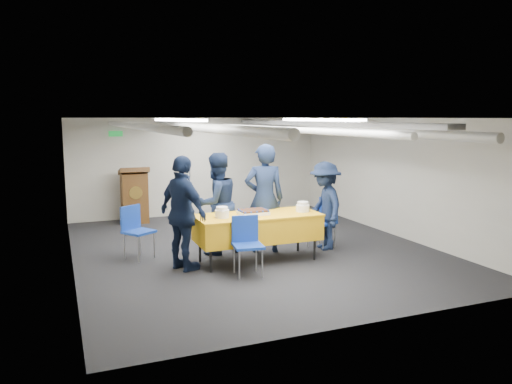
{
  "coord_description": "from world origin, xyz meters",
  "views": [
    {
      "loc": [
        -3.14,
        -8.01,
        2.32
      ],
      "look_at": [
        -0.02,
        -0.2,
        1.05
      ],
      "focal_mm": 35.0,
      "sensor_mm": 36.0,
      "label": 1
    }
  ],
  "objects_px": {
    "chair_left": "(135,226)",
    "sailor_c": "(183,213)",
    "podium": "(134,195)",
    "chair_near": "(247,239)",
    "sheet_cake": "(253,212)",
    "sailor_d": "(325,206)",
    "chair_right": "(325,217)",
    "sailor_b": "(216,204)",
    "serving_table": "(258,227)",
    "sailor_a": "(264,198)"
  },
  "relations": [
    {
      "from": "sailor_c",
      "to": "sailor_d",
      "type": "xyz_separation_m",
      "value": [
        2.61,
        0.28,
        -0.1
      ]
    },
    {
      "from": "chair_near",
      "to": "sailor_b",
      "type": "distance_m",
      "value": 1.32
    },
    {
      "from": "sailor_d",
      "to": "sailor_b",
      "type": "bearing_deg",
      "value": -95.32
    },
    {
      "from": "podium",
      "to": "sheet_cake",
      "type": "bearing_deg",
      "value": -70.36
    },
    {
      "from": "serving_table",
      "to": "sailor_d",
      "type": "distance_m",
      "value": 1.43
    },
    {
      "from": "chair_near",
      "to": "chair_right",
      "type": "height_order",
      "value": "same"
    },
    {
      "from": "chair_near",
      "to": "chair_right",
      "type": "relative_size",
      "value": 1.0
    },
    {
      "from": "sailor_a",
      "to": "sailor_c",
      "type": "xyz_separation_m",
      "value": [
        -1.54,
        -0.5,
        -0.06
      ]
    },
    {
      "from": "sheet_cake",
      "to": "sailor_d",
      "type": "distance_m",
      "value": 1.47
    },
    {
      "from": "sheet_cake",
      "to": "sailor_b",
      "type": "bearing_deg",
      "value": 121.04
    },
    {
      "from": "serving_table",
      "to": "sheet_cake",
      "type": "xyz_separation_m",
      "value": [
        -0.07,
        0.02,
        0.25
      ]
    },
    {
      "from": "serving_table",
      "to": "chair_left",
      "type": "relative_size",
      "value": 2.3
    },
    {
      "from": "podium",
      "to": "sailor_b",
      "type": "distance_m",
      "value": 3.22
    },
    {
      "from": "podium",
      "to": "sailor_d",
      "type": "bearing_deg",
      "value": -51.43
    },
    {
      "from": "sailor_d",
      "to": "chair_left",
      "type": "bearing_deg",
      "value": -93.96
    },
    {
      "from": "chair_near",
      "to": "sailor_a",
      "type": "xyz_separation_m",
      "value": [
        0.73,
        1.07,
        0.4
      ]
    },
    {
      "from": "sheet_cake",
      "to": "sailor_a",
      "type": "relative_size",
      "value": 0.25
    },
    {
      "from": "serving_table",
      "to": "sailor_b",
      "type": "bearing_deg",
      "value": 124.15
    },
    {
      "from": "podium",
      "to": "chair_near",
      "type": "relative_size",
      "value": 1.44
    },
    {
      "from": "serving_table",
      "to": "sailor_a",
      "type": "xyz_separation_m",
      "value": [
        0.32,
        0.49,
        0.38
      ]
    },
    {
      "from": "serving_table",
      "to": "sheet_cake",
      "type": "distance_m",
      "value": 0.26
    },
    {
      "from": "sheet_cake",
      "to": "chair_near",
      "type": "relative_size",
      "value": 0.54
    },
    {
      "from": "chair_right",
      "to": "sailor_b",
      "type": "xyz_separation_m",
      "value": [
        -1.94,
        0.28,
        0.33
      ]
    },
    {
      "from": "sheet_cake",
      "to": "chair_left",
      "type": "height_order",
      "value": "chair_left"
    },
    {
      "from": "sheet_cake",
      "to": "podium",
      "type": "xyz_separation_m",
      "value": [
        -1.34,
        3.74,
        -0.2
      ]
    },
    {
      "from": "sheet_cake",
      "to": "sailor_c",
      "type": "distance_m",
      "value": 1.15
    },
    {
      "from": "chair_near",
      "to": "sailor_c",
      "type": "relative_size",
      "value": 0.5
    },
    {
      "from": "sailor_d",
      "to": "podium",
      "type": "bearing_deg",
      "value": -133.75
    },
    {
      "from": "chair_left",
      "to": "sailor_c",
      "type": "distance_m",
      "value": 1.16
    },
    {
      "from": "serving_table",
      "to": "chair_right",
      "type": "xyz_separation_m",
      "value": [
        1.47,
        0.42,
        -0.03
      ]
    },
    {
      "from": "sheet_cake",
      "to": "sailor_b",
      "type": "relative_size",
      "value": 0.27
    },
    {
      "from": "sailor_a",
      "to": "sailor_c",
      "type": "distance_m",
      "value": 1.62
    },
    {
      "from": "podium",
      "to": "sailor_b",
      "type": "xyz_separation_m",
      "value": [
        0.93,
        -3.07,
        0.25
      ]
    },
    {
      "from": "sailor_c",
      "to": "sailor_a",
      "type": "bearing_deg",
      "value": -95.09
    },
    {
      "from": "podium",
      "to": "sailor_c",
      "type": "height_order",
      "value": "sailor_c"
    },
    {
      "from": "chair_near",
      "to": "chair_right",
      "type": "xyz_separation_m",
      "value": [
        1.88,
        0.99,
        0.0
      ]
    },
    {
      "from": "chair_right",
      "to": "sheet_cake",
      "type": "bearing_deg",
      "value": -165.63
    },
    {
      "from": "podium",
      "to": "sailor_c",
      "type": "bearing_deg",
      "value": -87.21
    },
    {
      "from": "sheet_cake",
      "to": "chair_left",
      "type": "distance_m",
      "value": 1.98
    },
    {
      "from": "sailor_b",
      "to": "sailor_d",
      "type": "xyz_separation_m",
      "value": [
        1.86,
        -0.43,
        -0.09
      ]
    },
    {
      "from": "chair_near",
      "to": "sailor_d",
      "type": "height_order",
      "value": "sailor_d"
    },
    {
      "from": "chair_near",
      "to": "chair_right",
      "type": "distance_m",
      "value": 2.12
    },
    {
      "from": "podium",
      "to": "chair_near",
      "type": "height_order",
      "value": "podium"
    },
    {
      "from": "sheet_cake",
      "to": "sailor_a",
      "type": "xyz_separation_m",
      "value": [
        0.39,
        0.47,
        0.13
      ]
    },
    {
      "from": "sailor_b",
      "to": "sailor_d",
      "type": "distance_m",
      "value": 1.91
    },
    {
      "from": "podium",
      "to": "sailor_b",
      "type": "height_order",
      "value": "sailor_b"
    },
    {
      "from": "sailor_b",
      "to": "sailor_c",
      "type": "bearing_deg",
      "value": 26.75
    },
    {
      "from": "chair_left",
      "to": "sailor_b",
      "type": "distance_m",
      "value": 1.39
    },
    {
      "from": "sailor_d",
      "to": "chair_right",
      "type": "bearing_deg",
      "value": 157.86
    },
    {
      "from": "sailor_a",
      "to": "chair_right",
      "type": "bearing_deg",
      "value": -168.39
    }
  ]
}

